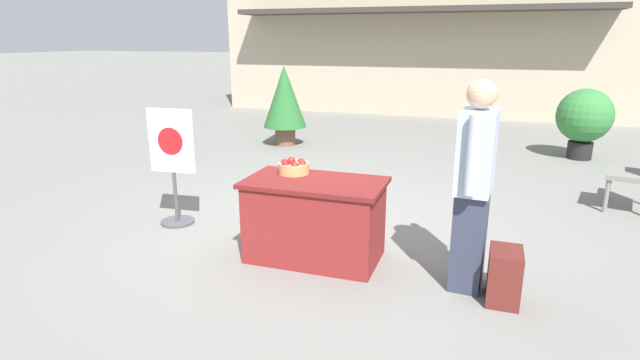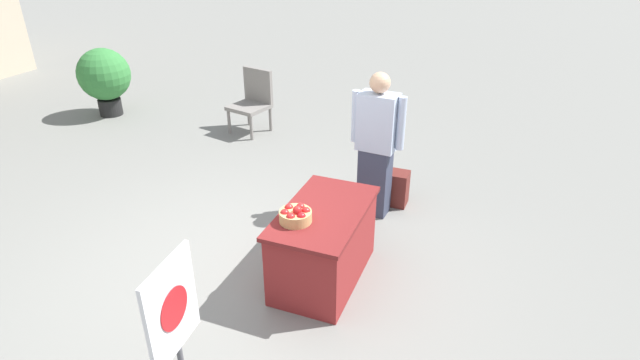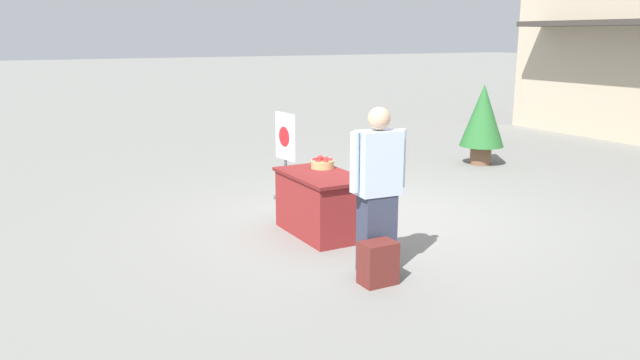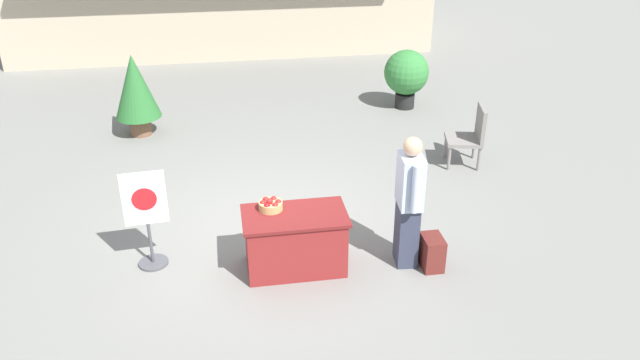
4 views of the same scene
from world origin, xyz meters
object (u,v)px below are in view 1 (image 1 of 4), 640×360
potted_plant_far_right (285,99)px  apple_basket (294,167)px  potted_plant_near_right (584,118)px  backpack (504,276)px  display_table (315,220)px  poster_board (173,165)px  person_visitor (474,186)px

potted_plant_far_right → apple_basket: bearing=-66.2°
apple_basket → potted_plant_near_right: potted_plant_near_right is taller
backpack → display_table: bearing=170.4°
apple_basket → potted_plant_near_right: size_ratio=0.24×
poster_board → display_table: bearing=74.3°
backpack → potted_plant_near_right: (1.26, 5.42, 0.48)m
backpack → poster_board: size_ratio=0.33×
display_table → potted_plant_far_right: potted_plant_far_right is taller
backpack → potted_plant_near_right: size_ratio=0.36×
apple_basket → poster_board: 1.48m
apple_basket → person_visitor: size_ratio=0.17×
poster_board → potted_plant_near_right: 6.64m
potted_plant_far_right → potted_plant_near_right: size_ratio=1.27×
poster_board → apple_basket: bearing=78.3°
person_visitor → poster_board: (-3.07, 0.46, -0.19)m
apple_basket → person_visitor: 1.63m
potted_plant_near_right → display_table: bearing=-119.3°
person_visitor → display_table: bearing=0.0°
display_table → potted_plant_near_right: potted_plant_near_right is taller
display_table → potted_plant_far_right: (-2.22, 4.59, 0.49)m
apple_basket → poster_board: size_ratio=0.23×
potted_plant_far_right → potted_plant_near_right: (5.10, 0.56, -0.17)m
display_table → person_visitor: 1.43m
person_visitor → backpack: size_ratio=3.97×
poster_board → potted_plant_far_right: (-0.50, 4.23, 0.21)m
backpack → person_visitor: bearing=149.3°
potted_plant_near_right → backpack: bearing=-103.1°
potted_plant_far_right → potted_plant_near_right: potted_plant_far_right is taller
display_table → poster_board: poster_board is taller
apple_basket → backpack: (1.89, -0.43, -0.59)m
display_table → potted_plant_near_right: bearing=60.7°
display_table → potted_plant_far_right: bearing=115.8°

